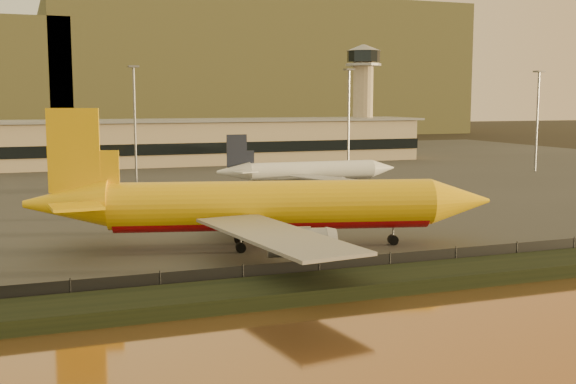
% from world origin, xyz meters
% --- Properties ---
extents(ground, '(900.00, 900.00, 0.00)m').
position_xyz_m(ground, '(0.00, 0.00, 0.00)').
color(ground, black).
rests_on(ground, ground).
extents(embankment, '(320.00, 7.00, 1.40)m').
position_xyz_m(embankment, '(0.00, -17.00, 0.70)').
color(embankment, black).
rests_on(embankment, ground).
extents(tarmac, '(320.00, 220.00, 0.20)m').
position_xyz_m(tarmac, '(0.00, 95.00, 0.10)').
color(tarmac, '#2D2D2D').
rests_on(tarmac, ground).
extents(perimeter_fence, '(300.00, 0.05, 2.20)m').
position_xyz_m(perimeter_fence, '(0.00, -13.00, 1.30)').
color(perimeter_fence, black).
rests_on(perimeter_fence, tarmac).
extents(terminal_building, '(202.00, 25.00, 12.60)m').
position_xyz_m(terminal_building, '(-14.52, 125.55, 6.25)').
color(terminal_building, tan).
rests_on(terminal_building, tarmac).
extents(control_tower, '(11.20, 11.20, 35.50)m').
position_xyz_m(control_tower, '(70.00, 131.00, 21.66)').
color(control_tower, tan).
rests_on(control_tower, tarmac).
extents(apron_light_masts, '(152.20, 12.20, 25.40)m').
position_xyz_m(apron_light_masts, '(15.00, 75.00, 15.70)').
color(apron_light_masts, slate).
rests_on(apron_light_masts, tarmac).
extents(distant_hills, '(470.00, 160.00, 70.00)m').
position_xyz_m(distant_hills, '(-20.74, 340.00, 31.39)').
color(distant_hills, brown).
rests_on(distant_hills, ground).
extents(dhl_cargo_jet, '(56.75, 54.48, 17.13)m').
position_xyz_m(dhl_cargo_jet, '(-5.86, 4.55, 5.31)').
color(dhl_cargo_jet, yellow).
rests_on(dhl_cargo_jet, tarmac).
extents(white_narrowbody_jet, '(39.11, 38.24, 11.26)m').
position_xyz_m(white_narrowbody_jet, '(22.37, 59.49, 3.56)').
color(white_narrowbody_jet, white).
rests_on(white_narrowbody_jet, tarmac).
extents(gse_vehicle_yellow, '(4.46, 2.33, 1.93)m').
position_xyz_m(gse_vehicle_yellow, '(0.28, 30.65, 1.17)').
color(gse_vehicle_yellow, yellow).
rests_on(gse_vehicle_yellow, tarmac).
extents(gse_vehicle_white, '(4.38, 2.90, 1.81)m').
position_xyz_m(gse_vehicle_white, '(-19.54, 32.92, 1.11)').
color(gse_vehicle_white, white).
rests_on(gse_vehicle_white, tarmac).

